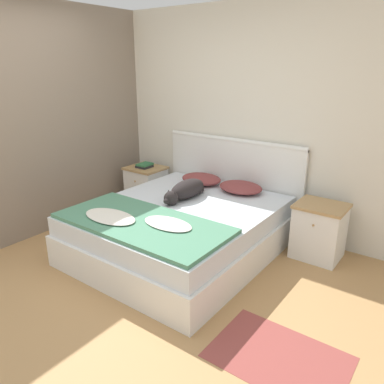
# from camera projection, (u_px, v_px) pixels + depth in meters

# --- Properties ---
(ground_plane) EXTENTS (16.00, 16.00, 0.00)m
(ground_plane) POSITION_uv_depth(u_px,v_px,m) (97.00, 293.00, 3.27)
(ground_plane) COLOR tan
(wall_back) EXTENTS (9.00, 0.06, 2.55)m
(wall_back) POSITION_uv_depth(u_px,v_px,m) (228.00, 118.00, 4.47)
(wall_back) COLOR silver
(wall_back) RESTS_ON ground_plane
(wall_side_left) EXTENTS (0.06, 3.10, 2.55)m
(wall_side_left) POSITION_uv_depth(u_px,v_px,m) (74.00, 118.00, 4.50)
(wall_side_left) COLOR gray
(wall_side_left) RESTS_ON ground_plane
(bed) EXTENTS (1.74, 2.01, 0.52)m
(bed) POSITION_uv_depth(u_px,v_px,m) (181.00, 230.00, 3.90)
(bed) COLOR white
(bed) RESTS_ON ground_plane
(headboard) EXTENTS (1.82, 0.06, 1.06)m
(headboard) POSITION_uv_depth(u_px,v_px,m) (232.00, 179.00, 4.58)
(headboard) COLOR white
(headboard) RESTS_ON ground_plane
(nightstand_left) EXTENTS (0.48, 0.44, 0.57)m
(nightstand_left) POSITION_uv_depth(u_px,v_px,m) (146.00, 187.00, 5.14)
(nightstand_left) COLOR white
(nightstand_left) RESTS_ON ground_plane
(nightstand_right) EXTENTS (0.48, 0.44, 0.57)m
(nightstand_right) POSITION_uv_depth(u_px,v_px,m) (319.00, 231.00, 3.80)
(nightstand_right) COLOR white
(nightstand_right) RESTS_ON ground_plane
(pillow_left) EXTENTS (0.50, 0.39, 0.11)m
(pillow_left) POSITION_uv_depth(u_px,v_px,m) (201.00, 179.00, 4.53)
(pillow_left) COLOR brown
(pillow_left) RESTS_ON bed
(pillow_right) EXTENTS (0.50, 0.39, 0.11)m
(pillow_right) POSITION_uv_depth(u_px,v_px,m) (241.00, 187.00, 4.22)
(pillow_right) COLOR brown
(pillow_right) RESTS_ON bed
(quilt) EXTENTS (1.63, 0.77, 0.07)m
(quilt) POSITION_uv_depth(u_px,v_px,m) (140.00, 222.00, 3.38)
(quilt) COLOR #4C8466
(quilt) RESTS_ON bed
(dog) EXTENTS (0.23, 0.71, 0.20)m
(dog) POSITION_uv_depth(u_px,v_px,m) (186.00, 190.00, 4.02)
(dog) COLOR black
(dog) RESTS_ON bed
(book_stack) EXTENTS (0.17, 0.20, 0.06)m
(book_stack) POSITION_uv_depth(u_px,v_px,m) (145.00, 165.00, 5.02)
(book_stack) COLOR #232328
(book_stack) RESTS_ON nightstand_left
(rug) EXTENTS (0.90, 0.64, 0.00)m
(rug) POSITION_uv_depth(u_px,v_px,m) (278.00, 357.00, 2.55)
(rug) COLOR #93423D
(rug) RESTS_ON ground_plane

